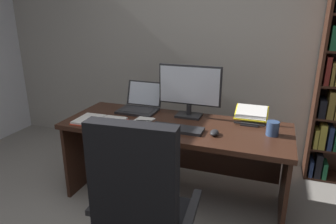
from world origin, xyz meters
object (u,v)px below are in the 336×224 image
Objects in this scene: keyboard at (177,129)px; desk at (178,141)px; pen at (144,121)px; notepad at (142,121)px; computer_mouse at (214,133)px; coffee_mug at (273,128)px; laptop at (140,105)px; office_chair at (142,218)px; open_binder at (100,121)px; reading_stand_with_book at (251,115)px; monitor at (190,90)px.

desk is at bearing 105.30° from keyboard.
notepad is at bearing 180.00° from pen.
computer_mouse is 0.44m from coffee_mug.
laptop is 0.86m from computer_mouse.
pen reaches higher than notepad.
office_chair is at bearing -84.20° from desk.
office_chair is at bearing -47.18° from open_binder.
pen is (-0.26, -0.12, 0.20)m from desk.
desk is at bearing 91.37° from office_chair.
desk is 0.36m from notepad.
keyboard is at bearing 88.86° from office_chair.
reading_stand_with_book is 0.65× the size of open_binder.
open_binder is (-0.67, -0.05, -0.00)m from keyboard.
desk is 4.46× the size of keyboard.
reading_stand_with_book reaches higher than notepad.
monitor is 0.56m from reading_stand_with_book.
monitor is 5.07× the size of coffee_mug.
open_binder is at bearing -114.52° from laptop.
coffee_mug reaches higher than notepad.
laptop is at bearing -177.25° from reading_stand_with_book.
office_chair is 1.18m from coffee_mug.
coffee_mug is at bearing -10.12° from laptop.
keyboard reaches higher than desk.
desk is at bearing 150.53° from computer_mouse.
laptop reaches higher than pen.
reading_stand_with_book is at bearing 20.90° from notepad.
desk is at bearing 25.26° from pen.
laptop is 1.29× the size of reading_stand_with_book.
keyboard is at bearing 2.88° from open_binder.
office_chair is 1.96× the size of monitor.
reading_stand_with_book is at bearing 21.35° from pen.
computer_mouse is 0.38× the size of reading_stand_with_book.
monitor is 2.03× the size of reading_stand_with_book.
open_binder is 0.38m from pen.
open_binder is 1.39m from coffee_mug.
coffee_mug is at bearing 6.69° from open_binder.
reading_stand_with_book is at bearing 19.51° from open_binder.
keyboard is 0.32m from pen.
open_binder is 3.85× the size of coffee_mug.
desk is 13.37× the size of pen.
desk is 0.67m from reading_stand_with_book.
keyboard is 3.00× the size of pen.
desk is at bearing -20.37° from laptop.
monitor reaches higher than office_chair.
desk is 8.91× the size of notepad.
computer_mouse reaches higher than pen.
laptop reaches higher than desk.
open_binder is at bearing -159.06° from notepad.
reading_stand_with_book reaches higher than open_binder.
desk is 0.45m from monitor.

